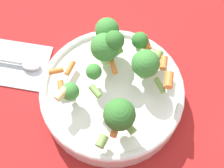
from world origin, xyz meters
TOP-DOWN VIEW (x-y plane):
  - ground_plane at (0.00, 0.00)m, footprint 3.00×3.00m
  - bowl at (0.00, 0.00)m, footprint 0.25×0.25m
  - pasta_salad at (0.02, -0.01)m, footprint 0.22×0.20m
  - napkin at (0.06, 0.21)m, footprint 0.12×0.16m
  - spoon at (0.06, 0.19)m, footprint 0.03×0.16m

SIDE VIEW (x-z plane):
  - ground_plane at x=0.00m, z-range 0.00..0.00m
  - napkin at x=0.06m, z-range 0.00..0.01m
  - spoon at x=0.06m, z-range 0.01..0.02m
  - bowl at x=0.00m, z-range 0.00..0.05m
  - pasta_salad at x=0.02m, z-range 0.05..0.13m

